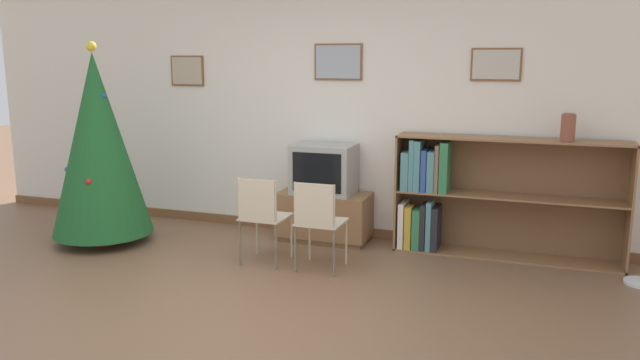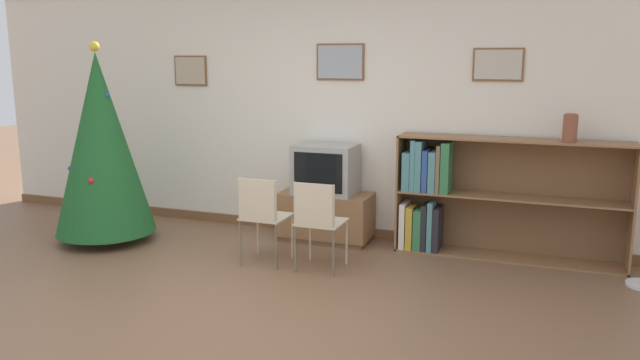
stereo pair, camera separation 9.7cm
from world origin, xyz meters
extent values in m
plane|color=brown|center=(0.00, 0.00, 0.00)|extent=(24.00, 24.00, 0.00)
cube|color=silver|center=(0.00, 2.57, 1.35)|extent=(8.73, 0.08, 2.70)
cube|color=brown|center=(0.00, 2.52, 0.05)|extent=(8.73, 0.03, 0.10)
cube|color=brown|center=(-1.71, 2.52, 1.73)|extent=(0.41, 0.02, 0.33)
cube|color=tan|center=(-1.71, 2.51, 1.73)|extent=(0.37, 0.01, 0.30)
cube|color=brown|center=(0.07, 2.52, 1.83)|extent=(0.51, 0.02, 0.37)
cube|color=#9EA8B2|center=(0.07, 2.51, 1.83)|extent=(0.47, 0.01, 0.33)
cube|color=brown|center=(1.63, 2.52, 1.81)|extent=(0.47, 0.02, 0.31)
cube|color=#BCB7A8|center=(1.63, 2.51, 1.81)|extent=(0.43, 0.01, 0.27)
cylinder|color=maroon|center=(-2.13, 1.46, 0.05)|extent=(0.36, 0.36, 0.10)
cone|color=#1E5B28|center=(-2.13, 1.46, 1.02)|extent=(1.00, 1.00, 1.83)
sphere|color=yellow|center=(-2.13, 1.46, 1.98)|extent=(0.10, 0.10, 0.10)
sphere|color=#1E4CB2|center=(-2.36, 1.26, 0.78)|extent=(0.05, 0.05, 0.05)
sphere|color=red|center=(-2.25, 1.72, 0.85)|extent=(0.06, 0.06, 0.06)
sphere|color=red|center=(-2.01, 1.15, 0.70)|extent=(0.06, 0.06, 0.06)
sphere|color=gold|center=(-2.46, 1.40, 0.66)|extent=(0.06, 0.06, 0.06)
sphere|color=#1E4CB2|center=(-2.01, 1.45, 1.51)|extent=(0.05, 0.05, 0.05)
cube|color=brown|center=(0.00, 2.27, 0.03)|extent=(0.91, 0.44, 0.05)
cube|color=olive|center=(0.00, 2.27, 0.28)|extent=(0.95, 0.46, 0.45)
cube|color=#9E9E99|center=(0.00, 2.27, 0.75)|extent=(0.62, 0.44, 0.51)
cube|color=black|center=(0.00, 2.05, 0.75)|extent=(0.51, 0.01, 0.39)
cube|color=beige|center=(-0.27, 1.43, 0.43)|extent=(0.40, 0.40, 0.02)
cube|color=beige|center=(-0.27, 1.24, 0.63)|extent=(0.35, 0.02, 0.38)
cylinder|color=beige|center=(-0.45, 1.61, 0.21)|extent=(0.02, 0.02, 0.42)
cylinder|color=beige|center=(-0.09, 1.61, 0.21)|extent=(0.02, 0.02, 0.42)
cylinder|color=beige|center=(-0.45, 1.25, 0.21)|extent=(0.02, 0.02, 0.42)
cylinder|color=beige|center=(-0.09, 1.25, 0.21)|extent=(0.02, 0.02, 0.42)
cylinder|color=beige|center=(-0.45, 1.25, 0.41)|extent=(0.02, 0.02, 0.82)
cylinder|color=beige|center=(-0.09, 1.25, 0.41)|extent=(0.02, 0.02, 0.82)
cube|color=beige|center=(0.27, 1.43, 0.43)|extent=(0.40, 0.40, 0.02)
cube|color=beige|center=(0.27, 1.24, 0.63)|extent=(0.35, 0.02, 0.38)
cylinder|color=beige|center=(0.09, 1.61, 0.21)|extent=(0.02, 0.02, 0.42)
cylinder|color=beige|center=(0.45, 1.61, 0.21)|extent=(0.02, 0.02, 0.42)
cylinder|color=beige|center=(0.09, 1.25, 0.21)|extent=(0.02, 0.02, 0.42)
cylinder|color=beige|center=(0.45, 1.25, 0.21)|extent=(0.02, 0.02, 0.42)
cylinder|color=beige|center=(0.09, 1.25, 0.41)|extent=(0.02, 0.02, 0.82)
cylinder|color=beige|center=(0.45, 1.25, 0.41)|extent=(0.02, 0.02, 0.82)
cube|color=olive|center=(0.77, 2.33, 0.57)|extent=(0.02, 0.36, 1.14)
cube|color=olive|center=(2.86, 2.33, 0.57)|extent=(0.02, 0.36, 1.14)
cube|color=olive|center=(1.81, 2.33, 1.13)|extent=(2.10, 0.36, 0.02)
cube|color=olive|center=(1.81, 2.33, 0.01)|extent=(2.10, 0.36, 0.02)
cube|color=olive|center=(1.81, 2.33, 0.59)|extent=(2.06, 0.36, 0.02)
cube|color=brown|center=(1.81, 2.51, 0.57)|extent=(2.10, 0.01, 1.14)
cube|color=silver|center=(0.83, 2.30, 0.24)|extent=(0.06, 0.29, 0.45)
cube|color=gold|center=(0.90, 2.26, 0.23)|extent=(0.06, 0.21, 0.42)
cube|color=#337547|center=(0.98, 2.28, 0.22)|extent=(0.08, 0.25, 0.40)
cube|color=#232328|center=(1.04, 2.28, 0.24)|extent=(0.05, 0.24, 0.45)
cube|color=teal|center=(1.10, 2.27, 0.26)|extent=(0.05, 0.22, 0.49)
cube|color=#232328|center=(1.16, 2.30, 0.23)|extent=(0.06, 0.29, 0.43)
cube|color=teal|center=(0.85, 2.26, 0.79)|extent=(0.07, 0.20, 0.38)
cube|color=teal|center=(0.92, 2.27, 0.85)|extent=(0.05, 0.22, 0.50)
cube|color=teal|center=(0.97, 2.30, 0.85)|extent=(0.06, 0.28, 0.49)
cube|color=#2D4C93|center=(1.04, 2.31, 0.81)|extent=(0.05, 0.30, 0.41)
cube|color=teal|center=(1.10, 2.27, 0.80)|extent=(0.07, 0.21, 0.39)
cube|color=#756047|center=(1.16, 2.30, 0.83)|extent=(0.04, 0.28, 0.46)
cube|color=#337547|center=(1.22, 2.29, 0.85)|extent=(0.08, 0.26, 0.49)
cylinder|color=brown|center=(2.29, 2.28, 1.26)|extent=(0.13, 0.13, 0.24)
torus|color=brown|center=(2.29, 2.28, 1.38)|extent=(0.11, 0.11, 0.02)
camera|label=1|loc=(2.07, -3.65, 1.88)|focal=35.00mm
camera|label=2|loc=(2.16, -3.61, 1.88)|focal=35.00mm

